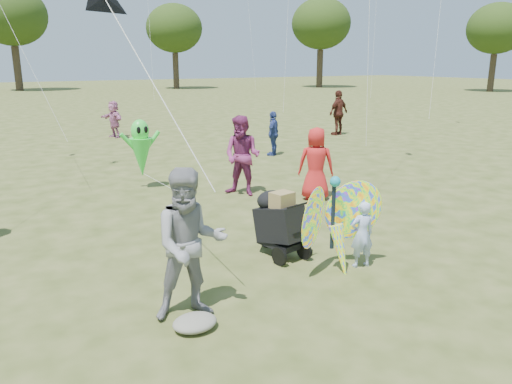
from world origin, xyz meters
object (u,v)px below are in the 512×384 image
crowd_c (273,133)px  jogging_stroller (279,219)px  butterfly_kite (336,225)px  crowd_a (316,164)px  crowd_h (338,113)px  adult_man (190,244)px  alien_kite (141,150)px  crowd_j (114,119)px  crowd_e (242,156)px  child_girl (362,234)px

crowd_c → jogging_stroller: crowd_c is taller
jogging_stroller → butterfly_kite: bearing=-80.4°
crowd_a → crowd_h: crowd_h is taller
crowd_c → adult_man: bearing=12.3°
crowd_c → butterfly_kite: butterfly_kite is taller
crowd_a → alien_kite: 4.32m
crowd_h → crowd_j: (-8.50, 4.24, -0.19)m
crowd_e → crowd_j: 10.86m
adult_man → crowd_a: (4.67, 3.60, -0.11)m
adult_man → crowd_e: (3.41, 4.79, -0.01)m
adult_man → jogging_stroller: (2.05, 1.16, -0.34)m
crowd_c → crowd_j: 7.70m
crowd_h → jogging_stroller: (-9.80, -10.25, -0.34)m
butterfly_kite → alien_kite: alien_kite is taller
crowd_h → adult_man: bearing=31.3°
jogging_stroller → alien_kite: (-0.50, 5.43, 0.36)m
child_girl → crowd_h: 14.45m
child_girl → crowd_h: (8.96, 11.32, 0.43)m
crowd_a → butterfly_kite: (-2.24, -3.43, -0.11)m
crowd_a → butterfly_kite: 4.10m
adult_man → alien_kite: adult_man is taller
jogging_stroller → alien_kite: size_ratio=0.63×
crowd_j → butterfly_kite: size_ratio=0.87×
crowd_c → crowd_h: 5.66m
adult_man → crowd_j: 16.00m
crowd_e → child_girl: bearing=-41.8°
crowd_a → butterfly_kite: bearing=94.0°
adult_man → crowd_e: 5.88m
child_girl → crowd_e: 4.75m
butterfly_kite → alien_kite: (-0.87, 6.42, 0.24)m
butterfly_kite → jogging_stroller: bearing=110.7°
crowd_c → butterfly_kite: 9.68m
crowd_a → crowd_h: bearing=-95.4°
child_girl → crowd_h: size_ratio=0.55×
crowd_c → jogging_stroller: bearing=18.1°
alien_kite → jogging_stroller: bearing=-84.8°
crowd_e → butterfly_kite: bearing=-47.4°
child_girl → crowd_j: (0.46, 15.56, 0.23)m
alien_kite → crowd_c: bearing=22.6°
adult_man → jogging_stroller: 2.38m
child_girl → crowd_a: (1.78, 3.51, 0.31)m
crowd_j → jogging_stroller: bearing=-21.5°
crowd_c → alien_kite: bearing=-17.2°
butterfly_kite → crowd_c: bearing=62.9°
crowd_j → jogging_stroller: size_ratio=1.38×
butterfly_kite → crowd_h: bearing=50.1°
crowd_h → crowd_a: bearing=34.8°
butterfly_kite → crowd_e: bearing=78.0°
crowd_h → butterfly_kite: (-9.42, -11.25, -0.22)m
crowd_a → alien_kite: (-3.12, 2.99, 0.13)m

